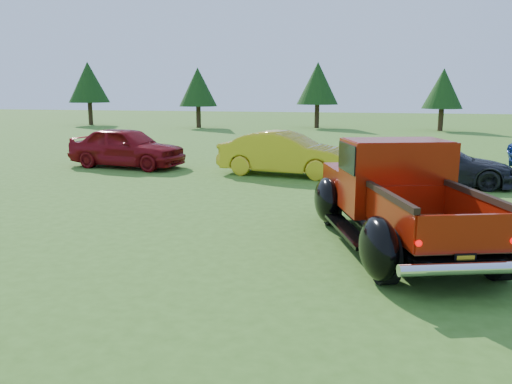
% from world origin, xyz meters
% --- Properties ---
extents(ground, '(120.00, 120.00, 0.00)m').
position_xyz_m(ground, '(0.00, 0.00, 0.00)').
color(ground, '#3B651D').
rests_on(ground, ground).
extents(tree_far_west, '(3.33, 3.33, 5.20)m').
position_xyz_m(tree_far_west, '(-22.00, 30.00, 3.52)').
color(tree_far_west, '#332114').
rests_on(tree_far_west, ground).
extents(tree_west, '(2.94, 2.94, 4.60)m').
position_xyz_m(tree_west, '(-12.00, 29.00, 3.11)').
color(tree_west, '#332114').
rests_on(tree_west, ground).
extents(tree_mid_left, '(3.20, 3.20, 5.00)m').
position_xyz_m(tree_mid_left, '(-3.00, 31.00, 3.38)').
color(tree_mid_left, '#332114').
rests_on(tree_mid_left, ground).
extents(tree_mid_right, '(2.82, 2.82, 4.40)m').
position_xyz_m(tree_mid_right, '(6.00, 30.00, 2.97)').
color(tree_mid_right, '#332114').
rests_on(tree_mid_right, ground).
extents(pickup_truck, '(3.74, 5.56, 1.94)m').
position_xyz_m(pickup_truck, '(1.83, 1.42, 0.92)').
color(pickup_truck, black).
rests_on(pickup_truck, ground).
extents(show_car_red, '(4.64, 2.37, 1.51)m').
position_xyz_m(show_car_red, '(-7.60, 8.87, 0.76)').
color(show_car_red, maroon).
rests_on(show_car_red, ground).
extents(show_car_yellow, '(4.64, 2.17, 1.47)m').
position_xyz_m(show_car_yellow, '(-1.50, 8.47, 0.74)').
color(show_car_yellow, gold).
rests_on(show_car_yellow, ground).
extents(show_car_grey, '(4.51, 2.23, 1.26)m').
position_xyz_m(show_car_grey, '(3.37, 7.84, 0.63)').
color(show_car_grey, black).
rests_on(show_car_grey, ground).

